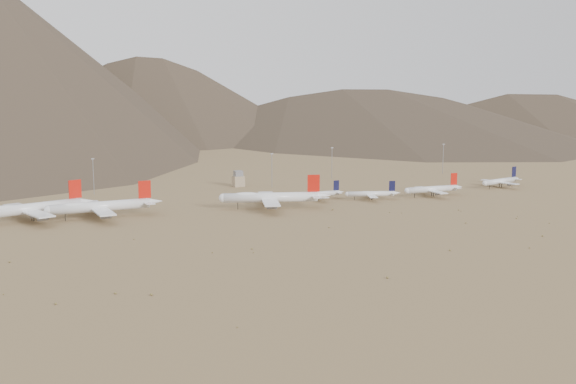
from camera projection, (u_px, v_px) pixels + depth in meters
name	position (u px, v px, depth m)	size (l,w,h in m)	color
ground	(256.00, 217.00, 426.00)	(3000.00, 3000.00, 0.00)	#A38254
mountain_ridge	(72.00, 37.00, 1222.51)	(4400.00, 1000.00, 300.00)	brown
widebody_west	(31.00, 208.00, 413.51)	(69.36, 55.15, 21.35)	white
widebody_centre	(101.00, 206.00, 421.86)	(69.32, 53.35, 20.58)	white
widebody_east	(271.00, 197.00, 452.79)	(69.14, 54.75, 21.11)	white
narrowbody_a	(319.00, 194.00, 485.31)	(38.00, 27.24, 12.53)	white
narrowbody_b	(372.00, 194.00, 486.50)	(37.27, 27.63, 12.65)	white
narrowbody_c	(433.00, 189.00, 500.80)	(46.91, 33.52, 15.47)	white
narrowbody_d	(501.00, 181.00, 542.42)	(42.90, 31.68, 14.47)	white
control_tower	(238.00, 180.00, 545.95)	(8.00, 8.00, 12.00)	tan
mast_west	(93.00, 174.00, 507.50)	(2.00, 0.60, 25.70)	gray
mast_centre	(272.00, 169.00, 540.57)	(2.00, 0.60, 25.70)	gray
mast_east	(332.00, 161.00, 587.76)	(2.00, 0.60, 25.70)	gray
mast_far_east	(443.00, 157.00, 618.56)	(2.00, 0.60, 25.70)	gray
desert_scrub	(323.00, 249.00, 345.73)	(426.58, 181.91, 0.90)	olive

